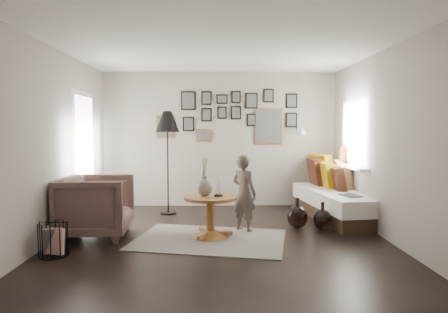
{
  "coord_description": "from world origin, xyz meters",
  "views": [
    {
      "loc": [
        -0.07,
        -5.38,
        1.51
      ],
      "look_at": [
        0.05,
        0.5,
        1.1
      ],
      "focal_mm": 32.0,
      "sensor_mm": 36.0,
      "label": 1
    }
  ],
  "objects_px": {
    "child": "(244,193)",
    "armchair": "(96,206)",
    "demijohn_small": "(322,220)",
    "daybed": "(338,198)",
    "floor_lamp": "(167,125)",
    "demijohn_large": "(297,217)",
    "pedestal_table": "(211,218)",
    "magazine_basket": "(53,239)",
    "vase": "(205,184)"
  },
  "relations": [
    {
      "from": "child",
      "to": "armchair",
      "type": "bearing_deg",
      "value": 49.91
    },
    {
      "from": "demijohn_small",
      "to": "daybed",
      "type": "bearing_deg",
      "value": 60.19
    },
    {
      "from": "armchair",
      "to": "floor_lamp",
      "type": "xyz_separation_m",
      "value": [
        0.83,
        1.47,
        1.14
      ]
    },
    {
      "from": "demijohn_small",
      "to": "demijohn_large",
      "type": "bearing_deg",
      "value": 161.08
    },
    {
      "from": "child",
      "to": "demijohn_small",
      "type": "bearing_deg",
      "value": -136.23
    },
    {
      "from": "pedestal_table",
      "to": "demijohn_small",
      "type": "distance_m",
      "value": 1.71
    },
    {
      "from": "pedestal_table",
      "to": "armchair",
      "type": "height_order",
      "value": "armchair"
    },
    {
      "from": "magazine_basket",
      "to": "demijohn_large",
      "type": "relative_size",
      "value": 0.87
    },
    {
      "from": "pedestal_table",
      "to": "daybed",
      "type": "distance_m",
      "value": 2.47
    },
    {
      "from": "floor_lamp",
      "to": "child",
      "type": "height_order",
      "value": "floor_lamp"
    },
    {
      "from": "magazine_basket",
      "to": "demijohn_small",
      "type": "bearing_deg",
      "value": 17.99
    },
    {
      "from": "armchair",
      "to": "child",
      "type": "bearing_deg",
      "value": -84.95
    },
    {
      "from": "child",
      "to": "magazine_basket",
      "type": "bearing_deg",
      "value": 68.51
    },
    {
      "from": "vase",
      "to": "child",
      "type": "relative_size",
      "value": 0.47
    },
    {
      "from": "armchair",
      "to": "magazine_basket",
      "type": "xyz_separation_m",
      "value": [
        -0.25,
        -0.87,
        -0.23
      ]
    },
    {
      "from": "pedestal_table",
      "to": "armchair",
      "type": "distance_m",
      "value": 1.61
    },
    {
      "from": "pedestal_table",
      "to": "magazine_basket",
      "type": "height_order",
      "value": "pedestal_table"
    },
    {
      "from": "pedestal_table",
      "to": "demijohn_small",
      "type": "bearing_deg",
      "value": 12.53
    },
    {
      "from": "pedestal_table",
      "to": "armchair",
      "type": "bearing_deg",
      "value": 176.63
    },
    {
      "from": "armchair",
      "to": "demijohn_large",
      "type": "xyz_separation_m",
      "value": [
        2.91,
        0.4,
        -0.25
      ]
    },
    {
      "from": "demijohn_large",
      "to": "pedestal_table",
      "type": "bearing_deg",
      "value": -159.54
    },
    {
      "from": "vase",
      "to": "magazine_basket",
      "type": "relative_size",
      "value": 1.3
    },
    {
      "from": "floor_lamp",
      "to": "magazine_basket",
      "type": "bearing_deg",
      "value": -114.84
    },
    {
      "from": "armchair",
      "to": "child",
      "type": "xyz_separation_m",
      "value": [
        2.09,
        0.26,
        0.13
      ]
    },
    {
      "from": "armchair",
      "to": "demijohn_small",
      "type": "height_order",
      "value": "armchair"
    },
    {
      "from": "daybed",
      "to": "demijohn_small",
      "type": "bearing_deg",
      "value": -127.78
    },
    {
      "from": "vase",
      "to": "child",
      "type": "bearing_deg",
      "value": 30.17
    },
    {
      "from": "pedestal_table",
      "to": "child",
      "type": "distance_m",
      "value": 0.67
    },
    {
      "from": "pedestal_table",
      "to": "demijohn_large",
      "type": "relative_size",
      "value": 1.59
    },
    {
      "from": "pedestal_table",
      "to": "demijohn_small",
      "type": "xyz_separation_m",
      "value": [
        1.66,
        0.37,
        -0.11
      ]
    },
    {
      "from": "pedestal_table",
      "to": "child",
      "type": "xyz_separation_m",
      "value": [
        0.49,
        0.35,
        0.29
      ]
    },
    {
      "from": "magazine_basket",
      "to": "pedestal_table",
      "type": "bearing_deg",
      "value": 22.62
    },
    {
      "from": "pedestal_table",
      "to": "magazine_basket",
      "type": "distance_m",
      "value": 2.01
    },
    {
      "from": "floor_lamp",
      "to": "magazine_basket",
      "type": "height_order",
      "value": "floor_lamp"
    },
    {
      "from": "magazine_basket",
      "to": "demijohn_large",
      "type": "xyz_separation_m",
      "value": [
        3.16,
        1.26,
        -0.02
      ]
    },
    {
      "from": "demijohn_large",
      "to": "daybed",
      "type": "bearing_deg",
      "value": 41.07
    },
    {
      "from": "armchair",
      "to": "demijohn_small",
      "type": "distance_m",
      "value": 3.28
    },
    {
      "from": "armchair",
      "to": "child",
      "type": "relative_size",
      "value": 0.84
    },
    {
      "from": "armchair",
      "to": "child",
      "type": "distance_m",
      "value": 2.11
    },
    {
      "from": "vase",
      "to": "armchair",
      "type": "bearing_deg",
      "value": 177.2
    },
    {
      "from": "demijohn_large",
      "to": "child",
      "type": "distance_m",
      "value": 0.92
    },
    {
      "from": "child",
      "to": "floor_lamp",
      "type": "bearing_deg",
      "value": -0.9
    },
    {
      "from": "demijohn_large",
      "to": "demijohn_small",
      "type": "height_order",
      "value": "demijohn_large"
    },
    {
      "from": "armchair",
      "to": "demijohn_small",
      "type": "relative_size",
      "value": 2.23
    },
    {
      "from": "pedestal_table",
      "to": "vase",
      "type": "relative_size",
      "value": 1.4
    },
    {
      "from": "magazine_basket",
      "to": "demijohn_large",
      "type": "distance_m",
      "value": 3.41
    },
    {
      "from": "pedestal_table",
      "to": "demijohn_large",
      "type": "distance_m",
      "value": 1.4
    },
    {
      "from": "pedestal_table",
      "to": "floor_lamp",
      "type": "distance_m",
      "value": 2.17
    },
    {
      "from": "armchair",
      "to": "child",
      "type": "height_order",
      "value": "child"
    },
    {
      "from": "vase",
      "to": "floor_lamp",
      "type": "height_order",
      "value": "floor_lamp"
    }
  ]
}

